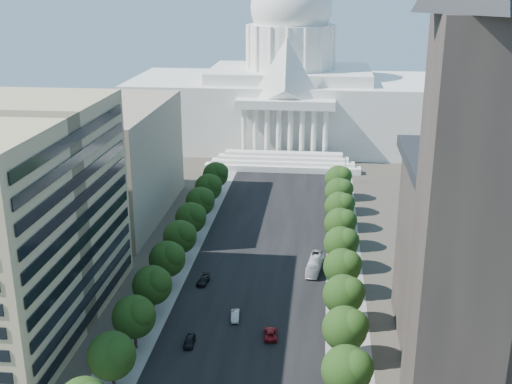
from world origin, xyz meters
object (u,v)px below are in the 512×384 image
(car_red, at_px, (270,334))
(car_silver, at_px, (235,316))
(car_dark_b, at_px, (203,280))
(city_bus, at_px, (315,264))
(car_dark_a, at_px, (189,341))

(car_red, bearing_deg, car_silver, -43.14)
(car_dark_b, height_order, city_bus, city_bus)
(car_silver, bearing_deg, car_dark_a, -130.99)
(car_red, bearing_deg, car_dark_b, -56.44)
(car_dark_a, xyz_separation_m, car_silver, (6.79, 9.68, -0.02))
(car_dark_a, distance_m, car_red, 14.59)
(car_red, distance_m, car_dark_b, 25.38)
(car_dark_a, distance_m, car_dark_b, 23.92)
(car_dark_a, height_order, car_red, car_dark_a)
(car_dark_b, relative_size, city_bus, 0.45)
(car_silver, bearing_deg, car_dark_b, 115.94)
(car_silver, relative_size, city_bus, 0.41)
(car_red, height_order, city_bus, city_bus)
(car_dark_b, bearing_deg, city_bus, 26.99)
(car_dark_b, bearing_deg, car_red, -44.65)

